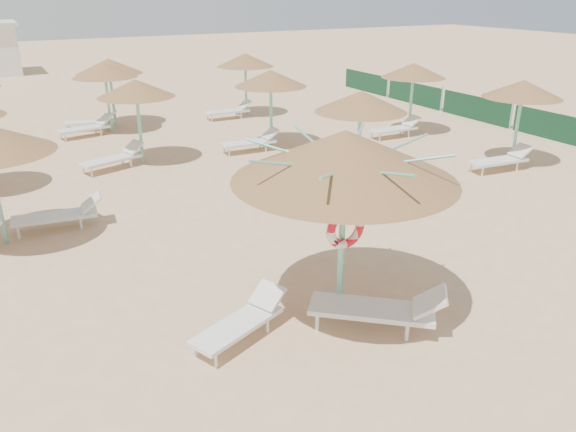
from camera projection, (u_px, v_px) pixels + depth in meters
name	position (u px, v px, depth m)	size (l,w,h in m)	color
ground	(313.00, 312.00, 9.89)	(120.00, 120.00, 0.00)	#D3AE81
main_palapa	(345.00, 156.00, 8.82)	(3.65, 3.65, 3.27)	#74CAB6
lounger_main_a	(242.00, 321.00, 9.06)	(1.87, 1.20, 0.66)	silver
lounger_main_b	(381.00, 308.00, 9.28)	(2.13, 1.92, 0.80)	silver
palapa_field	(187.00, 86.00, 18.35)	(18.79, 14.04, 2.71)	#74CAB6
windbreak_fence	(476.00, 108.00, 23.95)	(0.08, 19.84, 1.10)	#184A26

